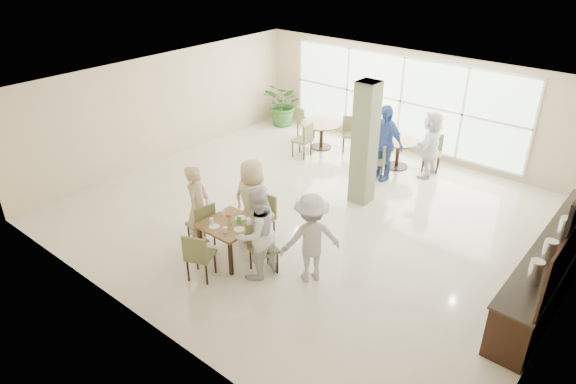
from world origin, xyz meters
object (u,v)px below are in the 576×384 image
Objects in this scene: round_table_left at (322,128)px; teen_standing at (311,238)px; teen_right at (256,233)px; adult_a at (384,142)px; teen_far at (253,201)px; potted_plant at (284,104)px; main_table at (230,227)px; adult_standing at (364,117)px; adult_b at (431,144)px; buffet_counter at (554,263)px; teen_left at (198,207)px; round_table_right at (398,147)px.

teen_standing reaches higher than round_table_left.
adult_a is (-0.35, 4.97, 0.06)m from teen_right.
teen_far is 0.91× the size of adult_a.
teen_standing reaches higher than potted_plant.
main_table is 0.51× the size of adult_standing.
adult_standing is (-0.87, 5.45, 0.07)m from teen_far.
teen_standing is (0.80, 0.55, -0.05)m from teen_right.
adult_b is at bearing -115.65° from teen_far.
buffet_counter is 2.80× the size of teen_standing.
round_table_left is 0.87× the size of potted_plant.
main_table is 5.88m from adult_b.
potted_plant reaches higher than round_table_left.
round_table_left is 1.23m from adult_standing.
buffet_counter is at bearing -21.11° from round_table_left.
adult_standing is at bearing -23.01° from teen_left.
teen_far is 4.17m from adult_a.
adult_standing is at bearing -160.70° from teen_right.
round_table_left is at bearing -175.10° from round_table_right.
buffet_counter is 5.50m from teen_far.
main_table is at bearing -150.17° from buffet_counter.
teen_standing reaches higher than round_table_right.
adult_standing is (-5.94, 3.35, 0.39)m from buffet_counter.
teen_left is (-0.77, -0.09, 0.20)m from main_table.
buffet_counter reaches higher than adult_a.
round_table_right is 0.60× the size of adult_b.
main_table is 0.80m from teen_left.
buffet_counter is 2.64× the size of teen_right.
buffet_counter is 2.74× the size of teen_left.
teen_right reaches higher than main_table.
adult_b reaches higher than round_table_left.
adult_b is at bearing 179.14° from teen_right.
round_table_left is 6.23m from teen_right.
potted_plant is 0.81× the size of adult_b.
main_table is 5.72m from round_table_right.
teen_far is at bearing -86.77° from adult_a.
teen_left is 2.39m from teen_standing.
buffet_counter reaches higher than teen_right.
round_table_right is at bearing -36.24° from teen_left.
adult_a is at bearing 149.67° from adult_standing.
adult_standing reaches higher than teen_standing.
teen_right reaches higher than round_table_right.
potted_plant is at bearing -99.82° from teen_standing.
adult_b reaches higher than main_table.
round_table_left is 0.63× the size of adult_standing.
buffet_counter reaches higher than teen_standing.
teen_right is at bearing -7.38° from main_table.
buffet_counter is 2.76× the size of adult_b.
round_table_left is 3.19m from adult_b.
round_table_left is 0.68× the size of teen_far.
buffet_counter reaches higher than adult_b.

